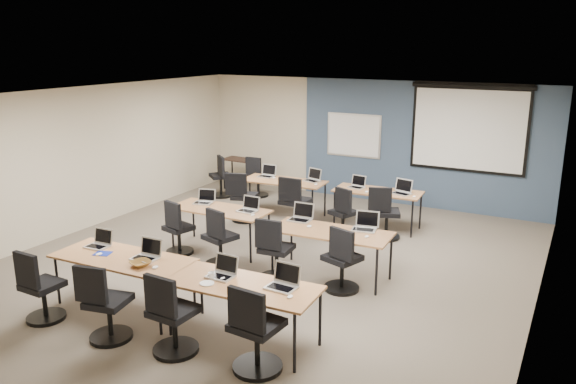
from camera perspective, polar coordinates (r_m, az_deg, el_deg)
The scene contains 58 objects.
floor at distance 9.20m, azimuth -2.20°, elevation -7.29°, with size 8.00×9.00×0.02m, color #6B6354.
ceiling at distance 8.55m, azimuth -2.38°, elevation 9.71°, with size 8.00×9.00×0.02m, color white.
wall_back at distance 12.77m, azimuth 8.05°, elevation 5.21°, with size 8.00×0.04×2.70m, color beige.
wall_front at distance 5.59m, azimuth -26.67°, elevation -9.10°, with size 8.00×0.04×2.70m, color beige.
wall_left at distance 11.30m, azimuth -20.08°, elevation 3.17°, with size 0.04×9.00×2.70m, color beige.
wall_right at distance 7.64m, azimuth 24.59°, elevation -2.63°, with size 0.04×9.00×2.70m, color beige.
blue_accent_panel at distance 12.38m, azimuth 13.44°, elevation 4.63°, with size 5.50×0.04×2.70m, color #3D5977.
whiteboard at distance 12.79m, azimuth 6.68°, elevation 5.72°, with size 1.28×0.03×0.98m.
projector_screen at distance 12.03m, azimuth 17.91°, elevation 6.62°, with size 2.40×0.10×1.82m.
training_table_front_left at distance 7.81m, azimuth -16.45°, elevation -6.64°, with size 1.92×0.80×0.73m.
training_table_front_right at distance 6.72m, azimuth -4.61°, elevation -9.65°, with size 1.84×0.77×0.73m.
training_table_mid_left at distance 9.68m, azimuth -6.97°, elevation -1.96°, with size 1.73×0.72×0.73m.
training_table_mid_right at distance 8.51m, azimuth 4.40°, elevation -4.26°, with size 1.81×0.75×0.73m.
training_table_back_left at distance 11.56m, azimuth -0.42°, elevation 0.95°, with size 1.72×0.72×0.73m.
training_table_back_right at distance 10.90m, azimuth 9.10°, elevation -0.12°, with size 1.66×0.69×0.73m.
laptop_0 at distance 8.26m, azimuth -18.62°, elevation -4.87°, with size 0.31×0.26×0.24m.
mouse_0 at distance 7.95m, azimuth -18.65°, elevation -6.00°, with size 0.06×0.10×0.04m, color white.
task_chair_0 at distance 7.92m, azimuth -23.91°, elevation -9.27°, with size 0.49×0.49×0.98m.
laptop_1 at distance 7.64m, azimuth -14.13°, elevation -6.10°, with size 0.33×0.28×0.25m.
mouse_1 at distance 7.31m, azimuth -13.34°, elevation -7.45°, with size 0.06×0.10×0.03m, color white.
task_chair_1 at distance 7.16m, azimuth -18.11°, elevation -11.23°, with size 0.51×0.51×0.99m.
laptop_2 at distance 6.92m, azimuth -6.65°, elevation -8.00°, with size 0.32×0.28×0.25m.
mouse_2 at distance 6.83m, azimuth -6.66°, elevation -8.77°, with size 0.06×0.10×0.04m, color white.
task_chair_2 at distance 6.68m, azimuth -11.77°, elevation -12.65°, with size 0.53×0.53×1.01m.
laptop_3 at distance 6.58m, azimuth -0.47°, elevation -9.11°, with size 0.35×0.30×0.26m.
mouse_3 at distance 6.35m, azimuth 0.20°, elevation -10.59°, with size 0.06×0.09×0.03m, color white.
task_chair_3 at distance 6.23m, azimuth -3.41°, elevation -14.38°, with size 0.56×0.56×1.03m.
laptop_4 at distance 10.02m, azimuth -8.50°, elevation -0.79°, with size 0.32×0.27×0.24m.
mouse_4 at distance 9.62m, azimuth -7.99°, elevation -1.72°, with size 0.06×0.10×0.04m, color white.
task_chair_4 at distance 9.64m, azimuth -11.16°, elevation -4.03°, with size 0.47×0.47×0.95m.
laptop_5 at distance 9.46m, azimuth -4.02°, elevation -1.59°, with size 0.32×0.27×0.24m.
mouse_5 at distance 9.23m, azimuth -3.59°, elevation -2.34°, with size 0.06×0.09×0.03m, color white.
task_chair_5 at distance 9.01m, azimuth -7.00°, elevation -5.11°, with size 0.52×0.51×0.99m.
laptop_6 at distance 8.97m, azimuth 1.34°, elevation -2.46°, with size 0.35×0.30×0.26m.
mouse_6 at distance 8.65m, azimuth 2.17°, elevation -3.50°, with size 0.07×0.10×0.04m, color white.
task_chair_6 at distance 8.44m, azimuth -1.38°, elevation -6.39°, with size 0.51×0.51×0.99m.
laptop_7 at distance 8.60m, azimuth 7.84°, elevation -3.37°, with size 0.36×0.30×0.27m.
mouse_7 at distance 8.28m, azimuth 8.01°, elevation -4.51°, with size 0.06×0.09×0.03m, color white.
task_chair_7 at distance 8.11m, azimuth 5.49°, elevation -7.35°, with size 0.53×0.51×0.99m.
laptop_8 at distance 11.88m, azimuth -2.14°, elevation 1.87°, with size 0.33×0.28×0.25m.
mouse_8 at distance 11.72m, azimuth -1.43°, elevation 1.43°, with size 0.06×0.09×0.03m, color white.
task_chair_8 at distance 11.24m, azimuth -4.63°, elevation -0.91°, with size 0.54×0.53×1.01m.
laptop_9 at distance 11.51m, azimuth 2.55°, elevation 1.43°, with size 0.33×0.28×0.25m.
mouse_9 at distance 11.19m, azimuth 2.85°, elevation 0.78°, with size 0.06×0.10×0.04m, color white.
task_chair_9 at distance 10.70m, azimuth 0.63°, elevation -1.57°, with size 0.58×0.58×1.05m.
laptop_10 at distance 11.05m, azimuth 7.04°, elevation 0.75°, with size 0.30×0.26×0.23m.
mouse_10 at distance 10.73m, azimuth 7.99°, elevation 0.02°, with size 0.06×0.10×0.04m, color white.
task_chair_10 at distance 10.36m, azimuth 5.60°, elevation -2.48°, with size 0.49×0.47×0.95m.
laptop_11 at distance 10.74m, azimuth 11.53°, elevation 0.17°, with size 0.35×0.30×0.27m.
mouse_11 at distance 10.56m, azimuth 12.71°, elevation -0.46°, with size 0.06×0.09×0.03m, color white.
task_chair_11 at distance 10.34m, azimuth 9.80°, elevation -2.55°, with size 0.54×0.51×0.99m.
blue_mousepad at distance 7.99m, azimuth -18.31°, elevation -5.95°, with size 0.22×0.18×0.01m, color navy.
snack_bowl at distance 7.42m, azimuth -14.76°, elevation -7.01°, with size 0.30×0.30×0.07m, color brown.
snack_plate at distance 6.75m, azimuth -8.23°, elevation -9.17°, with size 0.17×0.17×0.01m, color white.
coffee_cup at distance 6.85m, azimuth -7.77°, elevation -8.44°, with size 0.07×0.07×0.07m, color white.
utility_table at distance 13.68m, azimuth -4.85°, elevation 2.94°, with size 0.86×0.48×0.75m.
spare_chair_a at distance 13.01m, azimuth -3.17°, elevation 1.20°, with size 0.47×0.47×0.96m.
spare_chair_b at distance 13.06m, azimuth -6.83°, elevation 1.24°, with size 0.60×0.51×0.99m.
Camera 1 is at (4.33, -7.33, 3.48)m, focal length 35.00 mm.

